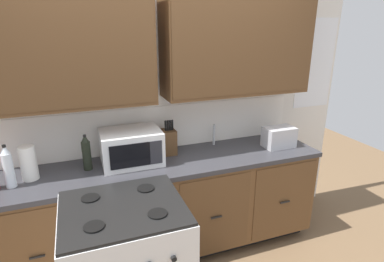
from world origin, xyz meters
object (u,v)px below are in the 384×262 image
at_px(bottle_dark, 86,153).
at_px(bottle_clear, 8,167).
at_px(microwave, 131,147).
at_px(knife_block, 169,141).
at_px(toaster, 279,137).
at_px(paper_towel_roll, 28,163).

distance_m(bottle_dark, bottle_clear, 0.53).
distance_m(microwave, bottle_clear, 0.88).
distance_m(microwave, knife_block, 0.36).
bearing_deg(knife_block, toaster, -11.24).
relative_size(toaster, bottle_dark, 0.97).
xyz_separation_m(microwave, bottle_dark, (-0.35, -0.00, 0.00)).
bearing_deg(toaster, bottle_clear, 179.86).
height_order(knife_block, paper_towel_roll, knife_block).
bearing_deg(microwave, toaster, -4.94).
distance_m(microwave, toaster, 1.35).
xyz_separation_m(paper_towel_roll, bottle_dark, (0.41, 0.02, 0.01)).
height_order(knife_block, bottle_clear, bottle_clear).
distance_m(microwave, bottle_dark, 0.35).
xyz_separation_m(toaster, paper_towel_roll, (-2.11, 0.09, 0.03)).
relative_size(microwave, knife_block, 1.55).
distance_m(knife_block, bottle_dark, 0.70).
height_order(paper_towel_roll, bottle_clear, bottle_clear).
bearing_deg(microwave, bottle_clear, -172.76).
relative_size(microwave, toaster, 1.71).
height_order(toaster, knife_block, knife_block).
bearing_deg(microwave, knife_block, 13.49).
bearing_deg(paper_towel_roll, toaster, -2.43).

